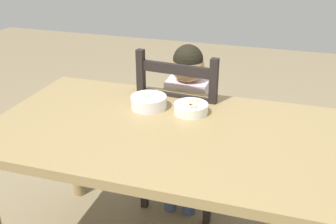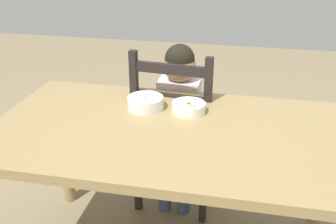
# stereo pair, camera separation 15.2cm
# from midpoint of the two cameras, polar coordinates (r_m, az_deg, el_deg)

# --- Properties ---
(dining_table) EXTENTS (1.55, 0.85, 0.73)m
(dining_table) POSITION_cam_midpoint_polar(r_m,az_deg,el_deg) (1.71, -1.87, -5.27)
(dining_table) COLOR #987F50
(dining_table) RESTS_ON ground
(dining_chair) EXTENTS (0.46, 0.46, 0.95)m
(dining_chair) POSITION_cam_midpoint_polar(r_m,az_deg,el_deg) (2.22, -0.64, -3.08)
(dining_chair) COLOR black
(dining_chair) RESTS_ON ground
(child_figure) EXTENTS (0.32, 0.31, 0.95)m
(child_figure) POSITION_cam_midpoint_polar(r_m,az_deg,el_deg) (2.13, -0.57, 0.99)
(child_figure) COLOR silver
(child_figure) RESTS_ON ground
(bowl_of_peas) EXTENTS (0.17, 0.17, 0.06)m
(bowl_of_peas) POSITION_cam_midpoint_polar(r_m,az_deg,el_deg) (1.85, -5.60, 1.33)
(bowl_of_peas) COLOR white
(bowl_of_peas) RESTS_ON dining_table
(bowl_of_carrots) EXTENTS (0.15, 0.15, 0.05)m
(bowl_of_carrots) POSITION_cam_midpoint_polar(r_m,az_deg,el_deg) (1.80, 0.56, 0.64)
(bowl_of_carrots) COLOR white
(bowl_of_carrots) RESTS_ON dining_table
(spoon) EXTENTS (0.11, 0.12, 0.01)m
(spoon) POSITION_cam_midpoint_polar(r_m,az_deg,el_deg) (1.86, -0.98, 0.69)
(spoon) COLOR silver
(spoon) RESTS_ON dining_table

